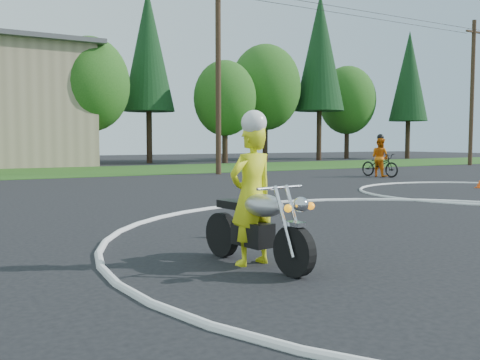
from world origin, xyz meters
TOP-DOWN VIEW (x-y plane):
  - grass_strip at (0.00, 27.00)m, footprint 120.00×10.00m
  - course_markings at (2.17, 4.35)m, footprint 19.05×19.05m
  - primary_motorcycle at (-4.05, 2.99)m, footprint 0.76×2.17m
  - rider_primary_grp at (-4.06, 3.13)m, footprint 0.76×0.55m
  - rider_second_grp at (10.70, 15.40)m, footprint 0.95×2.18m
  - treeline at (14.78, 34.61)m, footprint 38.20×8.10m
  - utility_poles at (5.00, 21.00)m, footprint 41.60×1.12m

SIDE VIEW (x-z plane):
  - course_markings at x=2.17m, z-range -0.05..0.07m
  - grass_strip at x=0.00m, z-range 0.00..0.02m
  - primary_motorcycle at x=-4.05m, z-range -0.02..1.13m
  - rider_second_grp at x=10.70m, z-range -0.30..1.73m
  - rider_primary_grp at x=-4.06m, z-range -0.04..2.08m
  - utility_poles at x=5.00m, z-range 0.20..10.20m
  - treeline at x=14.78m, z-range -0.64..13.88m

